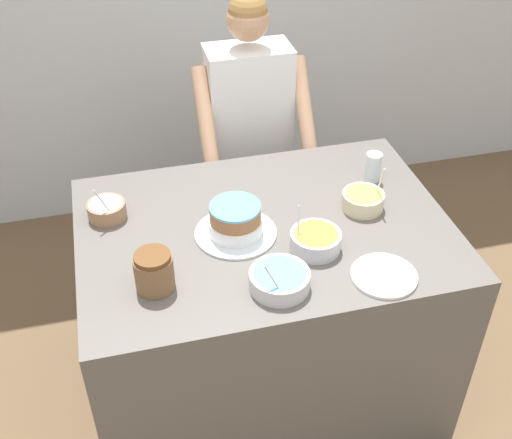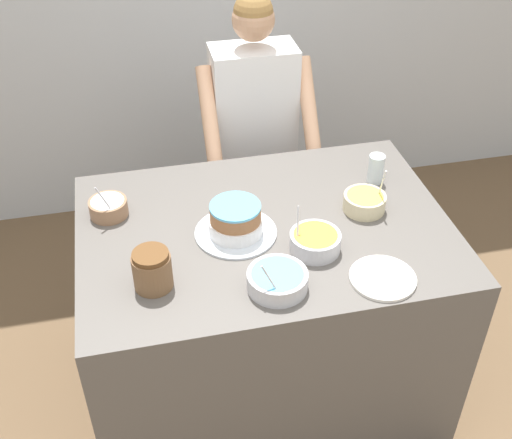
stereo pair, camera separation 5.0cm
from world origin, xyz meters
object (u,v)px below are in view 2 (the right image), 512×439
(ceramic_plate, at_px, (383,278))
(stoneware_jar, at_px, (152,270))
(cake, at_px, (236,222))
(frosting_bowl_yellow, at_px, (365,202))
(frosting_bowl_blue, at_px, (277,280))
(frosting_bowl_white, at_px, (108,207))
(person_baker, at_px, (254,125))
(drinking_glass, at_px, (376,169))
(frosting_bowl_orange, at_px, (315,241))

(ceramic_plate, height_order, stoneware_jar, stoneware_jar)
(cake, bearing_deg, ceramic_plate, -38.71)
(cake, xyz_separation_m, ceramic_plate, (0.44, -0.36, -0.05))
(ceramic_plate, relative_size, stoneware_jar, 1.61)
(frosting_bowl_yellow, bearing_deg, ceramic_plate, -100.97)
(frosting_bowl_blue, xyz_separation_m, frosting_bowl_white, (-0.54, 0.54, 0.00))
(cake, distance_m, frosting_bowl_yellow, 0.52)
(person_baker, relative_size, ceramic_plate, 6.82)
(drinking_glass, xyz_separation_m, stoneware_jar, (-0.96, -0.43, 0.01))
(frosting_bowl_blue, bearing_deg, drinking_glass, 43.92)
(cake, relative_size, frosting_bowl_blue, 1.49)
(stoneware_jar, bearing_deg, drinking_glass, 24.15)
(person_baker, height_order, stoneware_jar, person_baker)
(frosting_bowl_white, relative_size, frosting_bowl_orange, 0.91)
(cake, relative_size, frosting_bowl_white, 1.83)
(frosting_bowl_yellow, height_order, stoneware_jar, frosting_bowl_yellow)
(person_baker, height_order, frosting_bowl_white, person_baker)
(person_baker, distance_m, stoneware_jar, 1.17)
(cake, xyz_separation_m, frosting_bowl_blue, (0.08, -0.31, -0.02))
(ceramic_plate, bearing_deg, cake, 141.29)
(person_baker, height_order, drinking_glass, person_baker)
(ceramic_plate, xyz_separation_m, stoneware_jar, (-0.77, 0.14, 0.06))
(frosting_bowl_orange, xyz_separation_m, drinking_glass, (0.37, 0.37, 0.02))
(frosting_bowl_yellow, xyz_separation_m, frosting_bowl_white, (-0.98, 0.18, -0.00))
(frosting_bowl_white, height_order, frosting_bowl_orange, frosting_bowl_orange)
(frosting_bowl_yellow, bearing_deg, frosting_bowl_blue, -141.10)
(frosting_bowl_orange, bearing_deg, ceramic_plate, -48.18)
(cake, relative_size, drinking_glass, 2.48)
(frosting_bowl_blue, distance_m, frosting_bowl_orange, 0.24)
(frosting_bowl_orange, relative_size, ceramic_plate, 0.80)
(frosting_bowl_white, bearing_deg, ceramic_plate, -32.77)
(cake, distance_m, frosting_bowl_white, 0.51)
(ceramic_plate, bearing_deg, frosting_bowl_yellow, 79.03)
(cake, distance_m, stoneware_jar, 0.39)
(frosting_bowl_yellow, distance_m, drinking_glass, 0.21)
(frosting_bowl_white, bearing_deg, frosting_bowl_yellow, -10.68)
(frosting_bowl_white, distance_m, frosting_bowl_orange, 0.81)
(frosting_bowl_yellow, bearing_deg, drinking_glass, 57.60)
(frosting_bowl_yellow, xyz_separation_m, ceramic_plate, (-0.08, -0.39, -0.03))
(frosting_bowl_yellow, bearing_deg, frosting_bowl_orange, -143.52)
(frosting_bowl_white, xyz_separation_m, frosting_bowl_orange, (0.72, -0.38, 0.00))
(person_baker, height_order, ceramic_plate, person_baker)
(cake, height_order, frosting_bowl_white, frosting_bowl_white)
(frosting_bowl_yellow, relative_size, frosting_bowl_blue, 0.97)
(frosting_bowl_orange, height_order, drinking_glass, frosting_bowl_orange)
(frosting_bowl_white, bearing_deg, frosting_bowl_orange, -27.62)
(frosting_bowl_blue, bearing_deg, cake, 104.29)
(person_baker, relative_size, frosting_bowl_orange, 8.51)
(frosting_bowl_blue, relative_size, frosting_bowl_white, 1.23)
(cake, relative_size, stoneware_jar, 2.15)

